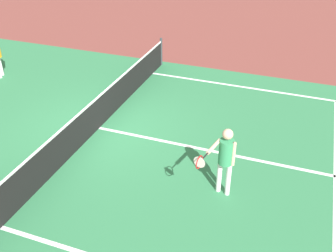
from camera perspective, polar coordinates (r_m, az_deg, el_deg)
ground_plane at (r=11.47m, az=-9.96°, el=-0.28°), size 60.00×60.00×0.00m
court_surface_inbounds at (r=11.47m, az=-9.96°, el=-0.28°), size 10.62×24.40×0.00m
line_sideline_right at (r=13.81m, az=21.34°, el=3.69°), size 0.10×11.89×0.01m
line_service_near at (r=10.31m, az=23.13°, el=-6.73°), size 8.22×0.10×0.01m
line_center_service at (r=10.43m, az=5.62°, el=-3.46°), size 0.10×6.40×0.01m
net at (r=11.23m, az=-10.19°, el=1.86°), size 10.06×0.09×1.07m
player_near at (r=8.48m, az=8.29°, el=-4.22°), size 1.16×0.68×1.68m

